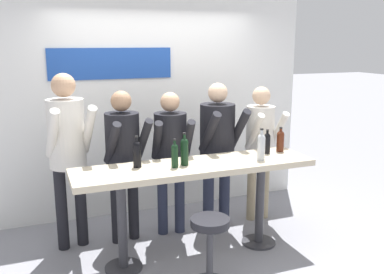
# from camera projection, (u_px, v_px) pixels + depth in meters

# --- Properties ---
(ground_plane) EXTENTS (40.00, 40.00, 0.00)m
(ground_plane) POSITION_uv_depth(u_px,v_px,m) (195.00, 255.00, 4.35)
(ground_plane) COLOR gray
(back_wall) EXTENTS (3.97, 0.12, 2.75)m
(back_wall) POSITION_uv_depth(u_px,v_px,m) (154.00, 102.00, 5.32)
(back_wall) COLOR silver
(back_wall) RESTS_ON ground_plane
(tasting_table) EXTENTS (2.37, 0.59, 0.97)m
(tasting_table) POSITION_uv_depth(u_px,v_px,m) (195.00, 179.00, 4.17)
(tasting_table) COLOR beige
(tasting_table) RESTS_ON ground_plane
(bar_stool) EXTENTS (0.36, 0.36, 0.64)m
(bar_stool) POSITION_uv_depth(u_px,v_px,m) (210.00, 242.00, 3.72)
(bar_stool) COLOR #333338
(bar_stool) RESTS_ON ground_plane
(person_far_left) EXTENTS (0.50, 0.62, 1.83)m
(person_far_left) POSITION_uv_depth(u_px,v_px,m) (67.00, 142.00, 4.29)
(person_far_left) COLOR black
(person_far_left) RESTS_ON ground_plane
(person_left) EXTENTS (0.48, 0.58, 1.64)m
(person_left) POSITION_uv_depth(u_px,v_px,m) (123.00, 150.00, 4.46)
(person_left) COLOR black
(person_left) RESTS_ON ground_plane
(person_center_left) EXTENTS (0.47, 0.56, 1.60)m
(person_center_left) POSITION_uv_depth(u_px,v_px,m) (171.00, 148.00, 4.64)
(person_center_left) COLOR #23283D
(person_center_left) RESTS_ON ground_plane
(person_center) EXTENTS (0.51, 0.59, 1.68)m
(person_center) POSITION_uv_depth(u_px,v_px,m) (218.00, 140.00, 4.83)
(person_center) COLOR #23283D
(person_center) RESTS_ON ground_plane
(person_center_right) EXTENTS (0.40, 0.50, 1.62)m
(person_center_right) POSITION_uv_depth(u_px,v_px,m) (260.00, 139.00, 5.03)
(person_center_right) COLOR gray
(person_center_right) RESTS_ON ground_plane
(wine_bottle_0) EXTENTS (0.08, 0.08, 0.32)m
(wine_bottle_0) POSITION_uv_depth(u_px,v_px,m) (261.00, 146.00, 4.24)
(wine_bottle_0) COLOR #B7BCC1
(wine_bottle_0) RESTS_ON tasting_table
(wine_bottle_1) EXTENTS (0.07, 0.07, 0.26)m
(wine_bottle_1) POSITION_uv_depth(u_px,v_px,m) (267.00, 142.00, 4.51)
(wine_bottle_1) COLOR black
(wine_bottle_1) RESTS_ON tasting_table
(wine_bottle_2) EXTENTS (0.08, 0.08, 0.32)m
(wine_bottle_2) POSITION_uv_depth(u_px,v_px,m) (184.00, 150.00, 4.08)
(wine_bottle_2) COLOR black
(wine_bottle_2) RESTS_ON tasting_table
(wine_bottle_3) EXTENTS (0.08, 0.08, 0.27)m
(wine_bottle_3) POSITION_uv_depth(u_px,v_px,m) (280.00, 140.00, 4.58)
(wine_bottle_3) COLOR #4C1E0F
(wine_bottle_3) RESTS_ON tasting_table
(wine_bottle_4) EXTENTS (0.07, 0.07, 0.28)m
(wine_bottle_4) POSITION_uv_depth(u_px,v_px,m) (175.00, 154.00, 4.00)
(wine_bottle_4) COLOR black
(wine_bottle_4) RESTS_ON tasting_table
(wine_bottle_5) EXTENTS (0.08, 0.08, 0.30)m
(wine_bottle_5) POSITION_uv_depth(u_px,v_px,m) (137.00, 153.00, 4.01)
(wine_bottle_5) COLOR black
(wine_bottle_5) RESTS_ON tasting_table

